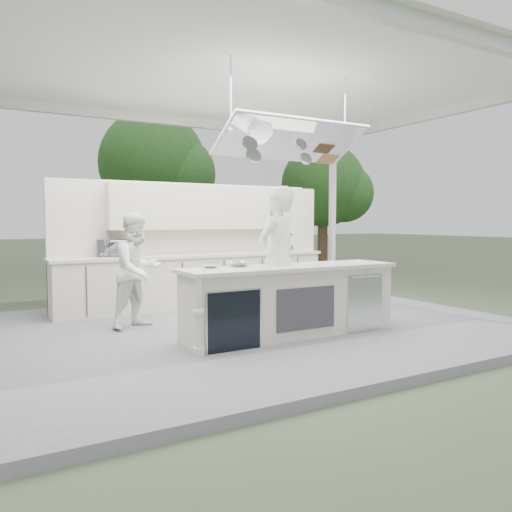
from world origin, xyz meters
TOP-DOWN VIEW (x-y plane):
  - ground at (0.00, 0.00)m, footprint 90.00×90.00m
  - stage_deck at (0.00, 0.00)m, footprint 8.00×6.00m
  - tent at (0.00, -0.01)m, footprint 8.20×6.20m
  - demo_island at (0.18, -0.91)m, footprint 3.10×0.79m
  - back_counter at (0.00, 1.90)m, footprint 5.08×0.72m
  - back_wall_unit at (0.44, 2.11)m, footprint 5.05×0.48m
  - tree_cluster at (-0.16, 9.77)m, footprint 19.55×9.40m
  - head_chef at (0.11, -0.70)m, footprint 0.86×0.71m
  - sous_chef at (-1.45, 0.64)m, footprint 1.01×0.92m
  - toaster_oven at (-1.47, 2.08)m, footprint 0.54×0.40m
  - bowl_large at (-0.47, -0.65)m, footprint 0.30×0.30m
  - bowl_small at (-0.88, -0.65)m, footprint 0.28×0.28m

SIDE VIEW (x-z plane):
  - ground at x=0.00m, z-range 0.00..0.00m
  - stage_deck at x=0.00m, z-range 0.00..0.12m
  - demo_island at x=0.18m, z-range 0.12..1.07m
  - back_counter at x=0.00m, z-range 0.12..1.07m
  - sous_chef at x=-1.45m, z-range 0.12..1.80m
  - bowl_large at x=-0.47m, z-range 1.07..1.14m
  - bowl_small at x=-0.88m, z-range 1.07..1.14m
  - head_chef at x=0.11m, z-range 0.12..2.15m
  - toaster_oven at x=-1.47m, z-range 1.07..1.35m
  - back_wall_unit at x=0.44m, z-range 0.45..2.70m
  - tree_cluster at x=-0.16m, z-range 0.36..6.21m
  - tent at x=0.00m, z-range 1.78..5.64m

